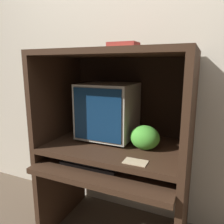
{
  "coord_description": "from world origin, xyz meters",
  "views": [
    {
      "loc": [
        0.58,
        -1.06,
        1.3
      ],
      "look_at": [
        -0.03,
        0.32,
        0.98
      ],
      "focal_mm": 35.0,
      "sensor_mm": 36.0,
      "label": 1
    }
  ],
  "objects_px": {
    "keyboard": "(91,163)",
    "book_stack": "(123,47)",
    "crt_monitor": "(108,111)",
    "snack_bag": "(145,137)",
    "mouse": "(128,170)"
  },
  "relations": [
    {
      "from": "book_stack",
      "to": "keyboard",
      "type": "bearing_deg",
      "value": -117.05
    },
    {
      "from": "mouse",
      "to": "snack_bag",
      "type": "relative_size",
      "value": 0.31
    },
    {
      "from": "keyboard",
      "to": "book_stack",
      "type": "height_order",
      "value": "book_stack"
    },
    {
      "from": "crt_monitor",
      "to": "keyboard",
      "type": "bearing_deg",
      "value": -90.17
    },
    {
      "from": "mouse",
      "to": "book_stack",
      "type": "bearing_deg",
      "value": 118.92
    },
    {
      "from": "mouse",
      "to": "book_stack",
      "type": "relative_size",
      "value": 0.31
    },
    {
      "from": "crt_monitor",
      "to": "book_stack",
      "type": "height_order",
      "value": "book_stack"
    },
    {
      "from": "crt_monitor",
      "to": "snack_bag",
      "type": "height_order",
      "value": "crt_monitor"
    },
    {
      "from": "crt_monitor",
      "to": "mouse",
      "type": "bearing_deg",
      "value": -46.28
    },
    {
      "from": "crt_monitor",
      "to": "keyboard",
      "type": "xyz_separation_m",
      "value": [
        -0.0,
        -0.27,
        -0.31
      ]
    },
    {
      "from": "snack_bag",
      "to": "book_stack",
      "type": "xyz_separation_m",
      "value": [
        -0.19,
        0.08,
        0.6
      ]
    },
    {
      "from": "keyboard",
      "to": "mouse",
      "type": "distance_m",
      "value": 0.26
    },
    {
      "from": "snack_bag",
      "to": "keyboard",
      "type": "bearing_deg",
      "value": -152.92
    },
    {
      "from": "crt_monitor",
      "to": "book_stack",
      "type": "distance_m",
      "value": 0.48
    },
    {
      "from": "keyboard",
      "to": "snack_bag",
      "type": "distance_m",
      "value": 0.4
    }
  ]
}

